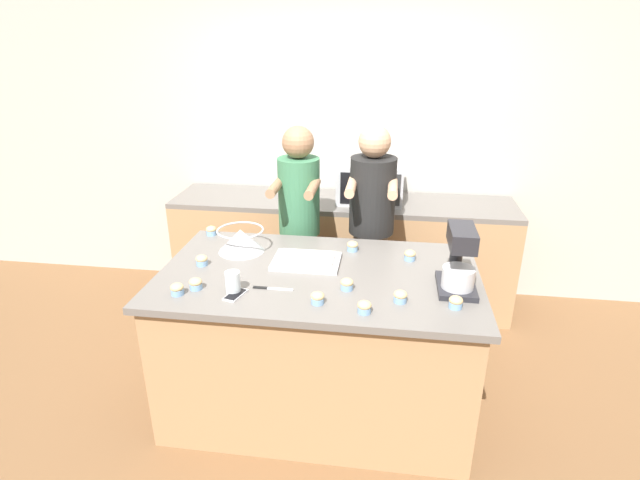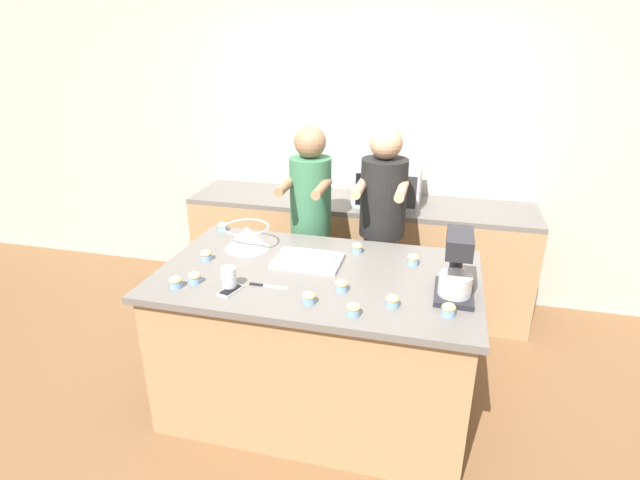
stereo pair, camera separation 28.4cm
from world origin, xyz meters
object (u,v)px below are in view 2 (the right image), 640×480
object	(u,v)px
knife	(266,286)
drinking_glass	(229,278)
person_right	(381,236)
baking_tray	(308,260)
microwave_oven	(387,185)
cupcake_0	(413,259)
cupcake_11	(309,298)
cupcake_4	(206,255)
cupcake_2	(449,309)
cupcake_8	(462,274)
cupcake_1	(342,285)
cupcake_10	(194,277)
cupcake_9	(222,226)
cupcake_5	(353,309)
stand_mixer	(457,269)
mixing_bowl	(247,236)
cupcake_7	(393,301)
cell_phone	(231,290)
cupcake_3	(357,248)
person_left	(311,230)
cupcake_6	(176,282)

from	to	relation	value
knife	drinking_glass	bearing A→B (deg)	-160.39
person_right	baking_tray	size ratio (longest dim) A/B	4.13
microwave_oven	cupcake_0	bearing A→B (deg)	-74.80
cupcake_11	cupcake_4	bearing A→B (deg)	154.94
cupcake_2	cupcake_8	world-z (taller)	same
cupcake_1	cupcake_10	world-z (taller)	same
microwave_oven	cupcake_9	bearing A→B (deg)	-139.70
baking_tray	cupcake_11	size ratio (longest dim) A/B	5.69
cupcake_5	cupcake_10	bearing A→B (deg)	172.53
person_right	stand_mixer	distance (m)	1.02
mixing_bowl	cupcake_10	distance (m)	0.54
cupcake_7	cupcake_11	size ratio (longest dim) A/B	1.00
cell_phone	cupcake_8	distance (m)	1.27
knife	mixing_bowl	bearing A→B (deg)	122.33
cupcake_0	cupcake_10	distance (m)	1.27
baking_tray	cupcake_4	size ratio (longest dim) A/B	5.69
cupcake_4	cupcake_7	size ratio (longest dim) A/B	1.00
mixing_bowl	cupcake_4	bearing A→B (deg)	-125.71
cupcake_3	person_left	bearing A→B (deg)	134.18
cupcake_1	cupcake_11	size ratio (longest dim) A/B	1.00
cell_phone	cupcake_2	xyz separation A→B (m)	(1.13, 0.04, 0.03)
cupcake_9	cupcake_11	bearing A→B (deg)	-43.93
stand_mixer	cupcake_7	size ratio (longest dim) A/B	5.08
cupcake_10	mixing_bowl	bearing A→B (deg)	79.55
knife	cupcake_10	bearing A→B (deg)	-171.78
drinking_glass	cupcake_3	xyz separation A→B (m)	(0.58, 0.64, -0.03)
stand_mixer	baking_tray	bearing A→B (deg)	166.30
cupcake_8	cupcake_11	world-z (taller)	same
person_right	cupcake_2	world-z (taller)	person_right
cupcake_4	cupcake_6	size ratio (longest dim) A/B	1.00
cupcake_1	cupcake_4	world-z (taller)	same
person_left	person_right	distance (m)	0.52
stand_mixer	microwave_oven	world-z (taller)	stand_mixer
microwave_oven	cupcake_8	xyz separation A→B (m)	(0.58, -1.23, -0.13)
cupcake_7	cupcake_9	world-z (taller)	same
cupcake_5	cupcake_9	distance (m)	1.40
mixing_bowl	drinking_glass	xyz separation A→B (m)	(0.11, -0.54, -0.02)
microwave_oven	person_left	bearing A→B (deg)	-129.75
cupcake_6	cupcake_4	bearing A→B (deg)	90.15
cupcake_0	cupcake_9	size ratio (longest dim) A/B	1.00
cell_phone	cupcake_3	size ratio (longest dim) A/B	2.25
mixing_bowl	microwave_oven	size ratio (longest dim) A/B	0.56
cupcake_1	cupcake_3	xyz separation A→B (m)	(-0.01, 0.52, 0.00)
drinking_glass	cupcake_1	world-z (taller)	drinking_glass
cell_phone	cupcake_1	bearing A→B (deg)	14.87
person_left	cupcake_10	xyz separation A→B (m)	(-0.37, -1.06, 0.08)
cupcake_11	person_right	bearing A→B (deg)	78.97
cupcake_2	cupcake_10	bearing A→B (deg)	179.72
person_left	stand_mixer	bearing A→B (deg)	-40.49
cupcake_5	cupcake_9	size ratio (longest dim) A/B	1.00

